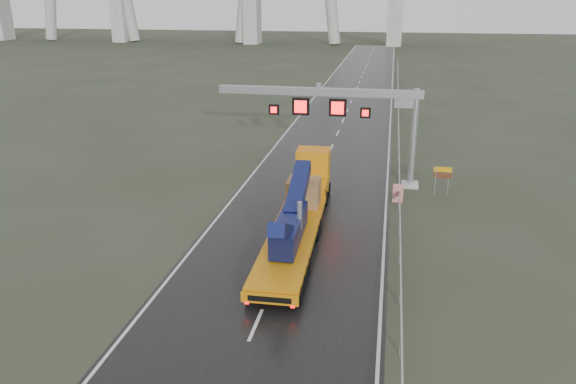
% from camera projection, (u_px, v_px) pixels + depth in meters
% --- Properties ---
extents(ground, '(400.00, 400.00, 0.00)m').
position_uv_depth(ground, '(266.00, 302.00, 25.94)').
color(ground, '#2E3525').
rests_on(ground, ground).
extents(road, '(11.00, 200.00, 0.02)m').
position_uv_depth(road, '(343.00, 121.00, 63.04)').
color(road, black).
rests_on(road, ground).
extents(guardrail, '(0.20, 140.00, 1.40)m').
position_uv_depth(guardrail, '(399.00, 138.00, 52.50)').
color(guardrail, '#93979C').
rests_on(guardrail, ground).
extents(sign_gantry, '(14.90, 1.20, 7.42)m').
position_uv_depth(sign_gantry, '(347.00, 109.00, 40.40)').
color(sign_gantry, '#A3A39F').
rests_on(sign_gantry, ground).
extents(heavy_haul_truck, '(2.85, 17.13, 4.01)m').
position_uv_depth(heavy_haul_truck, '(301.00, 203.00, 33.69)').
color(heavy_haul_truck, orange).
rests_on(heavy_haul_truck, ground).
extents(exit_sign_pair, '(1.24, 0.09, 2.12)m').
position_uv_depth(exit_sign_pair, '(442.00, 175.00, 39.20)').
color(exit_sign_pair, '#989AA1').
rests_on(exit_sign_pair, ground).
extents(striped_barrier, '(0.71, 0.39, 1.20)m').
position_uv_depth(striped_barrier, '(398.00, 193.00, 38.28)').
color(striped_barrier, red).
rests_on(striped_barrier, ground).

